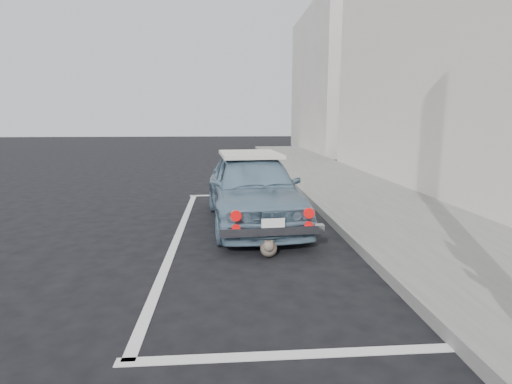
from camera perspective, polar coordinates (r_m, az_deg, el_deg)
ground at (r=3.97m, az=-2.62°, el=-18.62°), size 80.00×80.00×0.00m
sidewalk at (r=6.64m, az=25.76°, el=-6.78°), size 2.80×40.00×0.15m
building_far at (r=24.42m, az=11.34°, el=15.18°), size 3.50×10.00×8.00m
pline_rear at (r=3.58m, az=6.31°, el=-22.07°), size 3.00×0.12×0.01m
pline_front at (r=10.16m, az=-0.95°, el=-0.41°), size 3.00×0.12×0.01m
pline_side at (r=6.79m, az=-11.08°, el=-6.16°), size 0.12×7.00×0.01m
retro_coupe at (r=7.36m, az=-0.46°, el=0.65°), size 1.86×3.99×1.32m
cat at (r=5.69m, az=1.82°, el=-7.90°), size 0.28×0.55×0.29m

